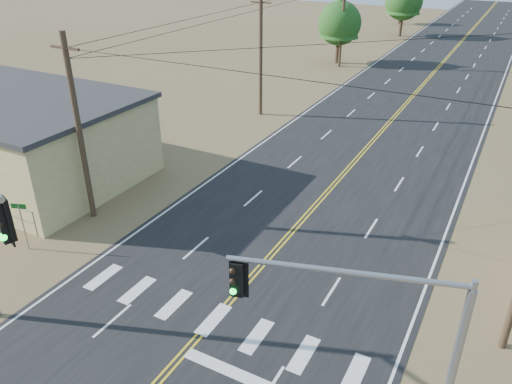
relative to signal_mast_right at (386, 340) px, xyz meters
The scene contains 8 objects.
road 26.30m from the signal_mast_right, 106.44° to the left, with size 15.00×200.00×0.02m, color black.
utility_pole_left_near 19.10m from the signal_mast_right, 159.03° to the left, with size 1.80×0.30×10.00m.
utility_pole_left_mid 32.22m from the signal_mast_right, 123.60° to the left, with size 1.80×0.30×10.00m.
utility_pole_left_far 50.11m from the signal_mast_right, 110.84° to the left, with size 1.80×0.30×10.00m.
signal_mast_right is the anchor object (origin of this frame).
street_sign 18.73m from the signal_mast_right, behind, with size 0.72×0.30×2.56m.
tree_left_near 51.89m from the signal_mast_right, 111.12° to the left, with size 5.06×5.06×8.44m.
tree_left_far 83.79m from the signal_mast_right, 103.36° to the left, with size 3.61×3.61×6.01m.
Camera 1 is at (8.95, -4.97, 14.03)m, focal length 35.00 mm.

